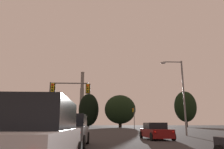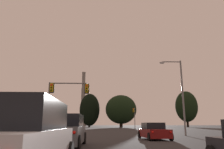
{
  "view_description": "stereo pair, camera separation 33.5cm",
  "coord_description": "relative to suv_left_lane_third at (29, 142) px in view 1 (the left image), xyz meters",
  "views": [
    {
      "loc": [
        -1.62,
        -2.32,
        1.28
      ],
      "look_at": [
        0.56,
        41.28,
        11.26
      ],
      "focal_mm": 35.0,
      "sensor_mm": 36.0,
      "label": 1
    },
    {
      "loc": [
        -1.29,
        -2.33,
        1.28
      ],
      "look_at": [
        0.56,
        41.28,
        11.26
      ],
      "focal_mm": 35.0,
      "sensor_mm": 36.0,
      "label": 2
    }
  ],
  "objects": [
    {
      "name": "sedan_right_lane_front",
      "position": [
        6.48,
        14.42,
        -0.23
      ],
      "size": [
        2.17,
        4.77,
        1.43
      ],
      "rotation": [
        0.0,
        0.0,
        0.04
      ],
      "color": "maroon",
      "rests_on": "ground_plane"
    },
    {
      "name": "treeline_left_mid",
      "position": [
        -37.82,
        85.54,
        6.91
      ],
      "size": [
        7.4,
        6.66,
        13.44
      ],
      "color": "black",
      "rests_on": "ground_plane"
    },
    {
      "name": "suv_left_lane_second",
      "position": [
        -0.19,
        8.07,
        0.0
      ],
      "size": [
        2.11,
        4.91,
        1.86
      ],
      "rotation": [
        0.0,
        0.0,
        0.0
      ],
      "color": "#4C4F54",
      "rests_on": "ground_plane"
    },
    {
      "name": "traffic_light_overhead_left",
      "position": [
        -3.02,
        21.39,
        3.92
      ],
      "size": [
        5.07,
        0.5,
        6.33
      ],
      "color": "slate",
      "rests_on": "ground_plane"
    },
    {
      "name": "treeline_far_right",
      "position": [
        39.58,
        91.89,
        8.18
      ],
      "size": [
        9.85,
        8.86,
        15.94
      ],
      "color": "black",
      "rests_on": "ground_plane"
    },
    {
      "name": "suv_left_lane_third",
      "position": [
        0.0,
        0.0,
        0.0
      ],
      "size": [
        2.12,
        4.91,
        1.86
      ],
      "rotation": [
        0.0,
        0.0,
        0.01
      ],
      "color": "silver",
      "rests_on": "ground_plane"
    },
    {
      "name": "treeline_center_left",
      "position": [
        -3.71,
        90.66,
        6.58
      ],
      "size": [
        8.69,
        7.82,
        14.39
      ],
      "color": "black",
      "rests_on": "ground_plane"
    },
    {
      "name": "traffic_light_far_right",
      "position": [
        10.91,
        57.09,
        2.95
      ],
      "size": [
        0.78,
        0.5,
        5.87
      ],
      "color": "slate",
      "rests_on": "ground_plane"
    },
    {
      "name": "smokestack",
      "position": [
        -14.24,
        175.28,
        16.52
      ],
      "size": [
        6.17,
        6.17,
        44.32
      ],
      "color": "slate",
      "rests_on": "ground_plane"
    },
    {
      "name": "treeline_right_mid",
      "position": [
        9.67,
        87.25,
        6.51
      ],
      "size": [
        13.02,
        11.72,
        13.41
      ],
      "color": "black",
      "rests_on": "ground_plane"
    },
    {
      "name": "street_lamp",
      "position": [
        11.05,
        20.0,
        4.48
      ],
      "size": [
        2.71,
        0.36,
        8.88
      ],
      "color": "slate",
      "rests_on": "ground_plane"
    }
  ]
}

